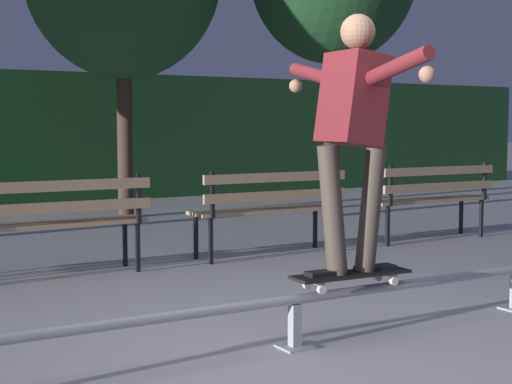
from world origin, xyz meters
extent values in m
plane|color=#ADAAA8|center=(0.00, 0.00, 0.00)|extent=(90.00, 90.00, 0.00)
cylinder|color=#9E9EA3|center=(0.00, 0.29, 0.29)|extent=(4.40, 0.06, 0.06)
cube|color=#9E9EA3|center=(0.00, 0.29, 0.13)|extent=(0.06, 0.06, 0.26)
cube|color=#9E9EA3|center=(0.00, 0.29, 0.01)|extent=(0.18, 0.18, 0.01)
cube|color=black|center=(0.41, 0.29, 0.40)|extent=(0.79, 0.23, 0.02)
cube|color=black|center=(0.41, 0.29, 0.41)|extent=(0.77, 0.22, 0.00)
cube|color=#9E9EA3|center=(0.67, 0.28, 0.38)|extent=(0.06, 0.17, 0.02)
cube|color=#9E9EA3|center=(0.14, 0.30, 0.38)|extent=(0.06, 0.17, 0.02)
cylinder|color=beige|center=(0.67, 0.20, 0.34)|extent=(0.05, 0.03, 0.05)
cylinder|color=beige|center=(0.68, 0.36, 0.34)|extent=(0.05, 0.03, 0.05)
cylinder|color=beige|center=(0.14, 0.22, 0.34)|extent=(0.05, 0.03, 0.05)
cylinder|color=beige|center=(0.15, 0.38, 0.34)|extent=(0.05, 0.03, 0.05)
cube|color=black|center=(0.59, 0.28, 0.42)|extent=(0.26, 0.11, 0.03)
cube|color=black|center=(0.23, 0.29, 0.42)|extent=(0.26, 0.11, 0.03)
cylinder|color=#473D33|center=(0.55, 0.28, 0.80)|extent=(0.21, 0.13, 0.79)
cylinder|color=#473D33|center=(0.27, 0.29, 0.80)|extent=(0.21, 0.13, 0.79)
cube|color=maroon|center=(0.41, 0.29, 1.46)|extent=(0.35, 0.37, 0.57)
cylinder|color=maroon|center=(0.39, -0.09, 1.62)|extent=(0.11, 0.61, 0.21)
cylinder|color=maroon|center=(0.42, 0.67, 1.62)|extent=(0.11, 0.61, 0.21)
sphere|color=#A37556|center=(0.38, -0.37, 1.57)|extent=(0.09, 0.09, 0.09)
sphere|color=#A37556|center=(0.43, 0.95, 1.57)|extent=(0.09, 0.09, 0.09)
sphere|color=#A37556|center=(0.44, 0.29, 1.86)|extent=(0.21, 0.21, 0.21)
cube|color=black|center=(0.08, 3.29, 0.22)|extent=(0.04, 0.04, 0.44)
cube|color=black|center=(0.08, 2.97, 0.22)|extent=(0.04, 0.04, 0.44)
cube|color=black|center=(0.08, 2.93, 0.66)|extent=(0.04, 0.04, 0.44)
cube|color=#A38460|center=(-0.62, 3.27, 0.46)|extent=(1.60, 0.09, 0.04)
cube|color=#A38460|center=(-0.62, 3.13, 0.46)|extent=(1.60, 0.09, 0.04)
cube|color=#A38460|center=(-0.62, 2.99, 0.46)|extent=(1.60, 0.09, 0.04)
cube|color=#A38460|center=(-0.62, 2.92, 0.62)|extent=(1.60, 0.04, 0.09)
cube|color=#A38460|center=(-0.62, 2.92, 0.80)|extent=(1.60, 0.04, 0.09)
cube|color=black|center=(2.22, 3.29, 0.22)|extent=(0.04, 0.04, 0.44)
cube|color=black|center=(2.22, 2.97, 0.22)|extent=(0.04, 0.04, 0.44)
cube|color=black|center=(2.22, 2.93, 0.66)|extent=(0.04, 0.04, 0.44)
cube|color=black|center=(0.81, 3.29, 0.22)|extent=(0.04, 0.04, 0.44)
cube|color=black|center=(0.81, 2.97, 0.22)|extent=(0.04, 0.04, 0.44)
cube|color=black|center=(0.81, 2.93, 0.66)|extent=(0.04, 0.04, 0.44)
cube|color=#A38460|center=(1.52, 3.27, 0.46)|extent=(1.60, 0.09, 0.04)
cube|color=#A38460|center=(1.52, 3.13, 0.46)|extent=(1.60, 0.09, 0.04)
cube|color=#A38460|center=(1.52, 2.99, 0.46)|extent=(1.60, 0.09, 0.04)
cube|color=#A38460|center=(1.52, 2.92, 0.62)|extent=(1.60, 0.04, 0.09)
cube|color=#A38460|center=(1.52, 2.92, 0.80)|extent=(1.60, 0.04, 0.09)
cube|color=black|center=(4.36, 3.29, 0.22)|extent=(0.04, 0.04, 0.44)
cube|color=black|center=(4.36, 2.97, 0.22)|extent=(0.04, 0.04, 0.44)
cube|color=black|center=(4.36, 2.93, 0.66)|extent=(0.04, 0.04, 0.44)
cube|color=black|center=(2.95, 3.29, 0.22)|extent=(0.04, 0.04, 0.44)
cube|color=black|center=(2.95, 2.97, 0.22)|extent=(0.04, 0.04, 0.44)
cube|color=black|center=(2.95, 2.93, 0.66)|extent=(0.04, 0.04, 0.44)
cube|color=#A38460|center=(3.66, 3.27, 0.46)|extent=(1.60, 0.09, 0.04)
cube|color=#A38460|center=(3.66, 3.13, 0.46)|extent=(1.60, 0.09, 0.04)
cube|color=#A38460|center=(3.66, 2.99, 0.46)|extent=(1.60, 0.09, 0.04)
cube|color=#A38460|center=(3.66, 2.92, 0.62)|extent=(1.60, 0.04, 0.09)
cube|color=#A38460|center=(3.66, 2.92, 0.80)|extent=(1.60, 0.04, 0.09)
cylinder|color=#3D2D23|center=(4.06, 5.54, 1.23)|extent=(0.22, 0.22, 2.47)
cylinder|color=#3D2D23|center=(1.46, 6.90, 1.14)|extent=(0.22, 0.22, 2.29)
camera|label=1|loc=(-2.42, -3.40, 1.30)|focal=53.87mm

